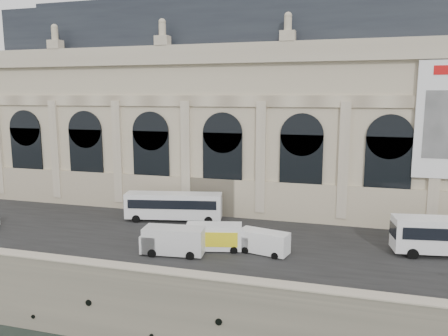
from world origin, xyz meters
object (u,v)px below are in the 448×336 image
Objects in this scene: van_b at (170,241)px; box_truck at (210,237)px; bus_left at (174,205)px; van_c at (261,242)px.

van_b is 4.14m from box_truck.
bus_left is 11.87m from van_b.
van_b is at bearing -161.74° from van_c.
van_b is at bearing -145.87° from box_truck.
van_c is 5.21m from box_truck.
bus_left is 15.27m from van_c.
van_c is at bearing 5.67° from box_truck.
bus_left reaches higher than van_c.
bus_left is at bearing 147.28° from van_c.
van_b is at bearing -69.15° from bus_left.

